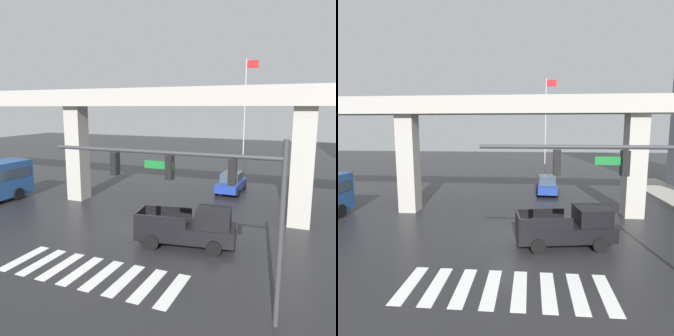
% 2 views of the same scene
% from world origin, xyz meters
% --- Properties ---
extents(ground_plane, '(120.00, 120.00, 0.00)m').
position_xyz_m(ground_plane, '(0.00, 0.00, 0.00)').
color(ground_plane, '#232326').
extents(crosswalk_stripes, '(8.25, 2.80, 0.01)m').
position_xyz_m(crosswalk_stripes, '(0.00, -5.39, 0.01)').
color(crosswalk_stripes, silver).
rests_on(crosswalk_stripes, ground).
extents(elevated_overpass, '(53.71, 2.29, 8.42)m').
position_xyz_m(elevated_overpass, '(0.00, 4.61, 7.22)').
color(elevated_overpass, '#ADA89E').
rests_on(elevated_overpass, ground).
extents(pickup_truck, '(5.33, 2.65, 2.08)m').
position_xyz_m(pickup_truck, '(3.06, -0.88, 0.99)').
color(pickup_truck, black).
rests_on(pickup_truck, ground).
extents(sedan_blue, '(2.04, 4.34, 1.72)m').
position_xyz_m(sedan_blue, '(2.52, 11.26, 0.85)').
color(sedan_blue, '#1E3899').
rests_on(sedan_blue, ground).
extents(traffic_signal_mast, '(8.69, 0.32, 6.20)m').
position_xyz_m(traffic_signal_mast, '(5.14, -6.11, 4.56)').
color(traffic_signal_mast, '#38383D').
rests_on(traffic_signal_mast, ground).
extents(flagpole, '(1.16, 0.12, 11.56)m').
position_xyz_m(flagpole, '(2.62, 16.27, 6.61)').
color(flagpole, silver).
rests_on(flagpole, ground).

